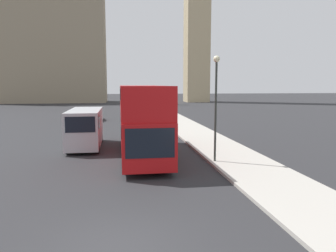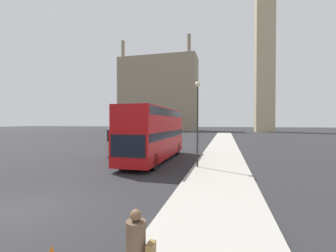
# 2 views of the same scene
# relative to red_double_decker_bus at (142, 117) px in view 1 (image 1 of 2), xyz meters

# --- Properties ---
(ground_plane) EXTENTS (300.00, 300.00, 0.00)m
(ground_plane) POSITION_rel_red_double_decker_bus_xyz_m (-1.45, -11.45, -2.42)
(ground_plane) COLOR #28282B
(building_block_distant) EXTENTS (29.67, 10.54, 34.10)m
(building_block_distant) POSITION_rel_red_double_decker_bus_xyz_m (-19.43, 65.15, 11.59)
(building_block_distant) COLOR gray
(building_block_distant) RESTS_ON ground_plane
(red_double_decker_bus) EXTENTS (2.62, 10.76, 4.33)m
(red_double_decker_bus) POSITION_rel_red_double_decker_bus_xyz_m (0.00, 0.00, 0.00)
(red_double_decker_bus) COLOR #B71114
(red_double_decker_bus) RESTS_ON ground_plane
(white_van) EXTENTS (2.15, 6.03, 2.66)m
(white_van) POSITION_rel_red_double_decker_bus_xyz_m (-3.74, 3.27, -0.99)
(white_van) COLOR #B2B7BC
(white_van) RESTS_ON ground_plane
(street_lamp) EXTENTS (0.36, 0.36, 5.80)m
(street_lamp) POSITION_rel_red_double_decker_bus_xyz_m (3.88, -2.63, 1.53)
(street_lamp) COLOR #2D332D
(street_lamp) RESTS_ON sidewalk_strip
(parked_sedan) EXTENTS (1.85, 4.79, 1.53)m
(parked_sedan) POSITION_rel_red_double_decker_bus_xyz_m (-4.71, 21.14, -1.73)
(parked_sedan) COLOR maroon
(parked_sedan) RESTS_ON ground_plane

